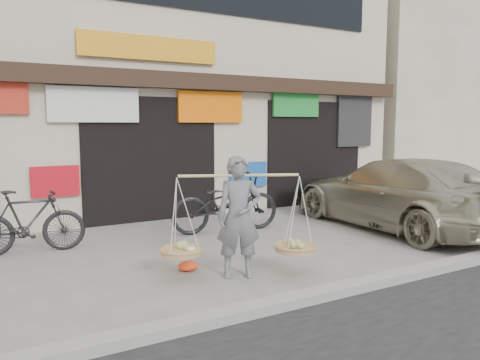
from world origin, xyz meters
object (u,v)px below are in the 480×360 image
bike_1 (28,222)px  suv (397,193)px  bike_2 (226,203)px  street_vendor (239,222)px

bike_1 → suv: (6.73, -1.61, 0.19)m
bike_1 → suv: suv is taller
bike_2 → bike_1: bearing=94.1°
bike_1 → suv: 6.92m
street_vendor → suv: bearing=37.5°
bike_1 → bike_2: 3.54m
street_vendor → bike_2: bearing=89.1°
bike_1 → bike_2: (3.54, -0.20, 0.04)m
bike_1 → bike_2: size_ratio=0.81×
street_vendor → suv: street_vendor is taller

